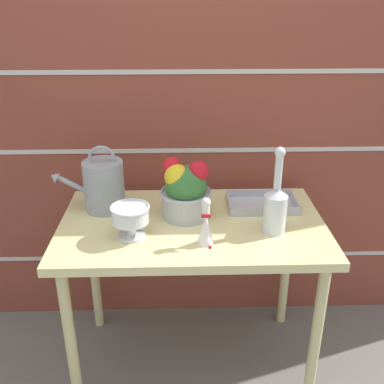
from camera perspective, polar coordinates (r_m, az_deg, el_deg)
ground_plane at (r=2.28m, az=0.03°, el=-20.42°), size 12.00×12.00×0.00m
brick_wall at (r=2.09m, az=-0.32°, el=10.34°), size 3.60×0.08×2.20m
patio_table at (r=1.88m, az=0.03°, el=-6.09°), size 1.08×0.64×0.74m
watering_can at (r=1.93m, az=-11.21°, el=0.88°), size 0.32×0.17×0.29m
crystal_pedestal_bowl at (r=1.70m, az=-7.83°, el=-3.12°), size 0.15×0.15×0.13m
flower_planter at (r=1.84m, az=-0.88°, el=0.19°), size 0.22×0.22×0.25m
glass_decanter at (r=1.75m, az=10.56°, el=-1.72°), size 0.09×0.09×0.35m
figurine_vase at (r=1.65m, az=1.75°, el=-4.26°), size 0.06×0.06×0.19m
wire_tray at (r=1.98m, az=8.85°, el=-1.56°), size 0.30×0.19×0.04m
fallen_petal at (r=1.66m, az=2.34°, el=-7.02°), size 0.01×0.01×0.01m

